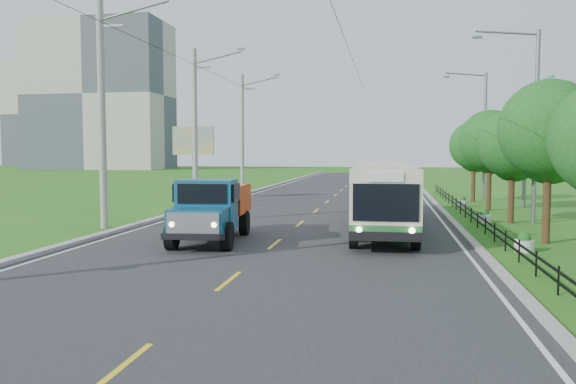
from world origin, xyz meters
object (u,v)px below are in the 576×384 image
(planter_mid, at_px, (484,217))
(planter_far, at_px, (462,202))
(tree_fourth, at_px, (513,148))
(tree_back, at_px, (475,148))
(streetlight_far, at_px, (483,131))
(bus, at_px, (382,190))
(pole_mid, at_px, (195,126))
(pole_far, at_px, (243,132))
(pole_near, at_px, (103,112))
(billboard_left, at_px, (193,145))
(planter_near, at_px, (524,243))
(streetlight_mid, at_px, (532,119))
(tree_fifth, at_px, (490,144))
(dump_truck, at_px, (212,206))
(tree_third, at_px, (549,135))
(billboard_right, at_px, (537,117))

(planter_mid, distance_m, planter_far, 8.00)
(tree_fourth, distance_m, planter_mid, 3.53)
(tree_fourth, distance_m, tree_back, 12.00)
(streetlight_far, xyz_separation_m, bus, (-6.84, -16.48, -3.22))
(pole_mid, xyz_separation_m, pole_far, (0.00, 12.00, 0.00))
(pole_near, relative_size, billboard_left, 1.92)
(planter_near, distance_m, billboard_left, 25.78)
(pole_near, relative_size, streetlight_mid, 1.10)
(pole_mid, xyz_separation_m, bus, (12.06, -9.48, -3.41))
(tree_back, xyz_separation_m, bus, (-6.06, -14.62, -1.97))
(pole_mid, relative_size, tree_fifth, 1.72)
(planter_near, xyz_separation_m, bus, (-4.80, 5.52, 1.40))
(pole_near, bearing_deg, tree_back, 43.41)
(tree_fifth, bearing_deg, planter_far, 124.05)
(tree_fifth, xyz_separation_m, bus, (-6.06, -8.62, -2.17))
(pole_far, bearing_deg, streetlight_mid, -45.14)
(streetlight_mid, relative_size, dump_truck, 1.56)
(tree_back, xyz_separation_m, billboard_left, (-19.36, -2.14, 0.21))
(pole_near, relative_size, pole_far, 1.00)
(streetlight_mid, bearing_deg, planter_mid, -180.00)
(pole_mid, bearing_deg, tree_third, -35.36)
(tree_third, relative_size, streetlight_mid, 0.66)
(pole_far, relative_size, planter_mid, 14.93)
(pole_near, bearing_deg, tree_fourth, 15.84)
(streetlight_far, distance_m, planter_mid, 14.88)
(tree_back, relative_size, bus, 0.38)
(dump_truck, bearing_deg, streetlight_mid, 25.35)
(planter_far, xyz_separation_m, dump_truck, (-11.06, -15.76, 1.06))
(billboard_left, distance_m, bus, 18.37)
(tree_fifth, height_order, billboard_left, tree_fifth)
(pole_far, height_order, tree_back, pole_far)
(planter_far, bearing_deg, pole_mid, -176.61)
(planter_mid, distance_m, bus, 5.58)
(dump_truck, bearing_deg, bus, 34.88)
(pole_far, height_order, bus, pole_far)
(tree_back, relative_size, planter_near, 8.21)
(pole_far, relative_size, streetlight_far, 1.10)
(dump_truck, bearing_deg, planter_far, 49.65)
(tree_fourth, distance_m, streetlight_far, 13.94)
(tree_fourth, height_order, streetlight_far, streetlight_far)
(pole_far, distance_m, billboard_left, 9.17)
(pole_far, bearing_deg, tree_back, -20.74)
(streetlight_far, bearing_deg, tree_fifth, -95.71)
(tree_fifth, distance_m, billboard_right, 2.87)
(tree_back, distance_m, bus, 15.94)
(tree_back, bearing_deg, billboard_right, -68.30)
(pole_near, distance_m, dump_truck, 7.44)
(streetlight_far, distance_m, bus, 18.13)
(streetlight_mid, distance_m, billboard_left, 22.51)
(pole_mid, bearing_deg, planter_far, 3.39)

